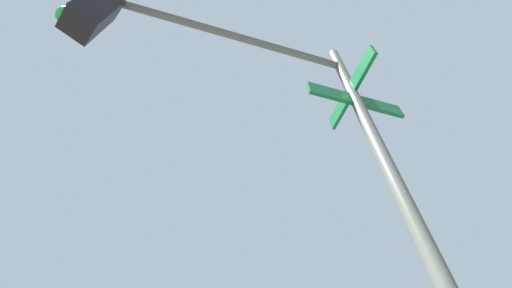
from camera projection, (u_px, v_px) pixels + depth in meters
name	position (u px, v px, depth m)	size (l,w,h in m)	color
traffic_signal_near	(239.00, 92.00, 2.72)	(1.89, 3.25, 5.88)	#474C47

